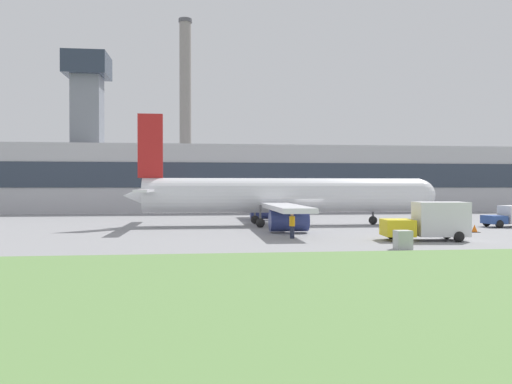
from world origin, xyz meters
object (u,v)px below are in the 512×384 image
(ground_crew_person, at_px, (292,225))
(pushback_tug, at_px, (437,216))
(fuel_truck, at_px, (431,222))
(airplane, at_px, (280,196))
(baggage_truck, at_px, (511,216))

(ground_crew_person, bearing_deg, pushback_tug, 34.30)
(ground_crew_person, bearing_deg, fuel_truck, -14.43)
(airplane, height_order, baggage_truck, airplane)
(airplane, bearing_deg, baggage_truck, -11.27)
(pushback_tug, distance_m, ground_crew_person, 19.40)
(airplane, bearing_deg, pushback_tug, -2.58)
(fuel_truck, height_order, ground_crew_person, fuel_truck)
(airplane, height_order, pushback_tug, airplane)
(pushback_tug, relative_size, ground_crew_person, 2.10)
(ground_crew_person, bearing_deg, airplane, 84.94)
(pushback_tug, relative_size, baggage_truck, 0.84)
(fuel_truck, bearing_deg, airplane, 119.66)
(ground_crew_person, bearing_deg, baggage_truck, 19.61)
(baggage_truck, xyz_separation_m, fuel_truck, (-12.31, -9.88, 0.32))
(baggage_truck, height_order, fuel_truck, fuel_truck)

